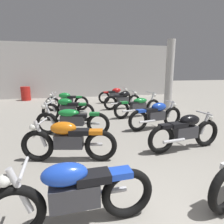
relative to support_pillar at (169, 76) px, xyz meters
The scene contains 13 objects.
back_wall 6.42m from the support_pillar, 120.78° to the left, with size 12.62×0.24×3.60m, color #BCBAB7.
support_pillar is the anchor object (origin of this frame).
motorcycle_left_row_0 7.76m from the support_pillar, 127.17° to the right, with size 1.97×0.48×0.88m.
motorcycle_left_row_1 6.47m from the support_pillar, 137.15° to the right, with size 1.94×0.63×0.88m.
motorcycle_left_row_2 5.39m from the support_pillar, 149.69° to the right, with size 2.11×0.86×0.97m.
motorcycle_left_row_3 4.89m from the support_pillar, 167.78° to the right, with size 1.93×0.67×0.88m.
motorcycle_left_row_4 4.88m from the support_pillar, 169.48° to the left, with size 1.97×0.48×0.88m.
motorcycle_right_row_1 4.93m from the support_pillar, 114.50° to the right, with size 1.97×0.53×0.88m.
motorcycle_right_row_2 3.49m from the support_pillar, 125.50° to the right, with size 1.96×0.59×0.88m.
motorcycle_right_row_3 2.43m from the support_pillar, 151.47° to the right, with size 2.14×0.80×0.97m.
motorcycle_right_row_4 2.42m from the support_pillar, 161.33° to the left, with size 1.95×0.63×0.88m.
motorcycle_right_row_5 3.38m from the support_pillar, 127.75° to the left, with size 1.97×0.54×0.88m.
oil_drum 8.58m from the support_pillar, 146.97° to the left, with size 0.59×0.59×0.85m.
Camera 1 is at (-1.38, -1.09, 1.86)m, focal length 30.72 mm.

